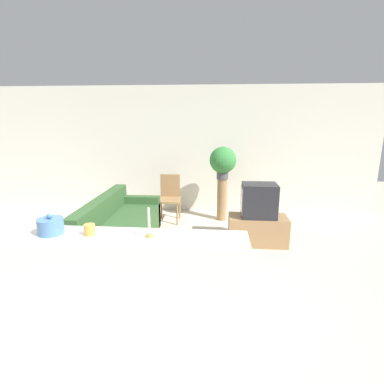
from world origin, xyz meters
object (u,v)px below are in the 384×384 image
(television, at_px, (259,200))
(potted_plant, at_px, (223,161))
(couch, at_px, (120,230))
(decorative_bowl, at_px, (51,226))
(wooden_chair, at_px, (169,196))

(television, relative_size, potted_plant, 0.88)
(couch, xyz_separation_m, television, (2.21, 0.32, 0.45))
(decorative_bowl, bearing_deg, wooden_chair, 79.74)
(wooden_chair, height_order, potted_plant, potted_plant)
(wooden_chair, bearing_deg, couch, -113.61)
(wooden_chair, height_order, decorative_bowl, decorative_bowl)
(decorative_bowl, bearing_deg, potted_plant, 64.16)
(television, height_order, wooden_chair, television)
(couch, distance_m, television, 2.28)
(couch, distance_m, wooden_chair, 1.50)
(television, height_order, potted_plant, potted_plant)
(television, xyz_separation_m, decorative_bowl, (-2.21, -2.23, 0.32))
(wooden_chair, bearing_deg, decorative_bowl, -100.26)
(potted_plant, bearing_deg, couch, -137.88)
(potted_plant, distance_m, decorative_bowl, 3.78)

